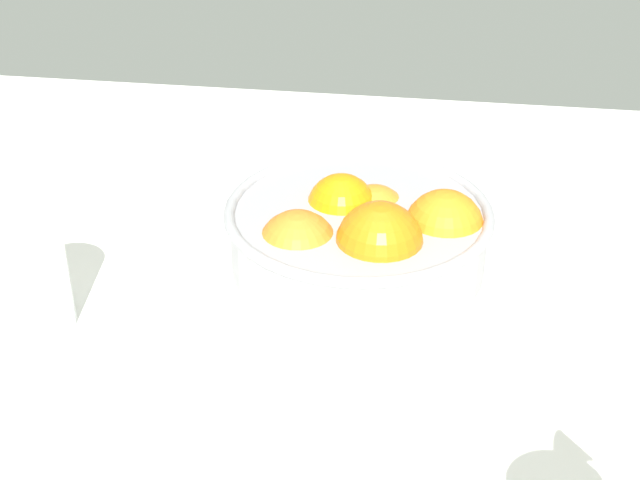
{
  "coord_description": "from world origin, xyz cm",
  "views": [
    {
      "loc": [
        10.16,
        -78.45,
        52.74
      ],
      "look_at": [
        -1.49,
        -0.58,
        5.72
      ],
      "focal_mm": 50.18,
      "sensor_mm": 36.0,
      "label": 1
    }
  ],
  "objects": [
    {
      "name": "fruit_bowl",
      "position": [
        2.5,
        2.04,
        4.98
      ],
      "size": [
        28.17,
        28.17,
        11.49
      ],
      "color": "#99999E",
      "rests_on": "ground_plane"
    },
    {
      "name": "ground_plane",
      "position": [
        0.0,
        0.0,
        -1.5
      ],
      "size": [
        148.71,
        107.93,
        3.0
      ],
      "primitive_type": "cube",
      "color": "white"
    },
    {
      "name": "juice_glass",
      "position": [
        -28.22,
        -11.58,
        4.32
      ],
      "size": [
        7.63,
        7.63,
        9.43
      ],
      "color": "white",
      "rests_on": "ground_plane"
    },
    {
      "name": "spoon",
      "position": [
        -54.7,
        40.6,
        0.43
      ],
      "size": [
        16.86,
        3.83,
        1.0
      ],
      "color": "silver",
      "rests_on": "ground_plane"
    }
  ]
}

